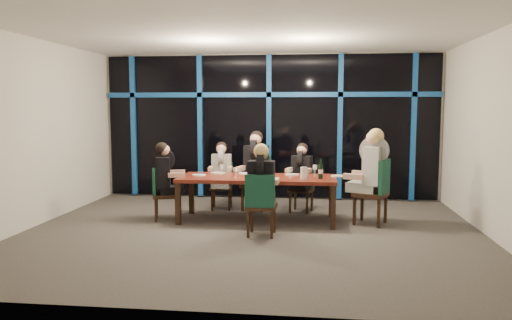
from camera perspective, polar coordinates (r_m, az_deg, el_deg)
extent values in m
plane|color=#514C47|center=(7.68, -0.53, -8.29)|extent=(7.00, 7.00, 0.00)
cube|color=silver|center=(10.43, 1.54, 3.83)|extent=(7.00, 0.04, 3.00)
cube|color=silver|center=(4.50, -5.37, 0.94)|extent=(7.00, 0.04, 3.00)
cube|color=silver|center=(8.62, -24.32, 2.85)|extent=(0.04, 6.00, 3.00)
cube|color=silver|center=(7.82, 25.84, 2.51)|extent=(0.04, 6.00, 3.00)
cube|color=white|center=(7.52, -0.55, 14.45)|extent=(7.00, 6.00, 0.04)
cube|color=black|center=(10.37, 1.51, 3.82)|extent=(6.86, 0.04, 2.94)
cube|color=#12478F|center=(10.97, -13.80, 3.77)|extent=(0.10, 0.10, 2.94)
cube|color=#12478F|center=(10.55, -6.39, 3.82)|extent=(0.10, 0.10, 2.94)
cube|color=#12478F|center=(10.32, 1.49, 3.81)|extent=(0.10, 0.10, 2.94)
cube|color=#12478F|center=(10.29, 9.57, 3.72)|extent=(0.10, 0.10, 2.94)
cube|color=#12478F|center=(10.46, 17.54, 3.56)|extent=(0.10, 0.10, 2.94)
cube|color=#12478F|center=(10.32, 1.50, 7.47)|extent=(6.86, 0.10, 0.10)
cube|color=#FF2D14|center=(10.63, 7.64, 7.32)|extent=(0.60, 0.05, 0.35)
cube|color=maroon|center=(8.32, 0.16, -2.12)|extent=(2.60, 1.00, 0.06)
cube|color=black|center=(8.19, -8.88, -4.98)|extent=(0.08, 0.08, 0.69)
cube|color=black|center=(7.90, 8.80, -5.38)|extent=(0.08, 0.08, 0.69)
cube|color=black|center=(9.03, -7.38, -3.94)|extent=(0.08, 0.08, 0.69)
cube|color=black|center=(8.76, 8.60, -4.25)|extent=(0.08, 0.08, 0.69)
cube|color=black|center=(9.35, -3.97, -3.21)|extent=(0.43, 0.43, 0.05)
cube|color=#184F3A|center=(9.49, -3.87, -1.61)|extent=(0.40, 0.08, 0.44)
cube|color=black|center=(9.25, -5.05, -4.66)|extent=(0.04, 0.04, 0.37)
cube|color=black|center=(9.22, -3.07, -4.69)|extent=(0.04, 0.04, 0.37)
cube|color=black|center=(9.56, -4.81, -4.31)|extent=(0.04, 0.04, 0.37)
cube|color=black|center=(9.53, -2.90, -4.33)|extent=(0.04, 0.04, 0.37)
cube|color=black|center=(9.25, -0.08, -2.90)|extent=(0.56, 0.56, 0.06)
cube|color=#184F3A|center=(9.40, 0.34, -1.04)|extent=(0.46, 0.15, 0.52)
cube|color=black|center=(9.18, -1.56, -4.53)|extent=(0.05, 0.05, 0.43)
cube|color=black|center=(9.06, 0.64, -4.68)|extent=(0.05, 0.05, 0.43)
cube|color=black|center=(9.52, -0.76, -4.15)|extent=(0.05, 0.05, 0.43)
cube|color=black|center=(9.40, 1.37, -4.28)|extent=(0.05, 0.05, 0.43)
cube|color=black|center=(9.12, 5.19, -3.47)|extent=(0.49, 0.49, 0.05)
cube|color=#184F3A|center=(9.25, 5.51, -1.84)|extent=(0.40, 0.15, 0.44)
cube|color=black|center=(9.06, 3.91, -4.89)|extent=(0.04, 0.04, 0.37)
cube|color=black|center=(8.96, 5.86, -5.02)|extent=(0.04, 0.04, 0.37)
cube|color=black|center=(9.35, 4.52, -4.55)|extent=(0.04, 0.04, 0.37)
cube|color=black|center=(9.27, 6.40, -4.67)|extent=(0.04, 0.04, 0.37)
cube|color=black|center=(8.58, -10.24, -4.01)|extent=(0.51, 0.51, 0.06)
cube|color=#184F3A|center=(8.55, -11.51, -2.37)|extent=(0.15, 0.42, 0.46)
cube|color=black|center=(8.45, -9.12, -5.68)|extent=(0.05, 0.05, 0.39)
cube|color=black|center=(8.78, -9.08, -5.24)|extent=(0.05, 0.05, 0.39)
cube|color=black|center=(8.47, -11.39, -5.70)|extent=(0.05, 0.05, 0.39)
cube|color=black|center=(8.79, -11.26, -5.26)|extent=(0.05, 0.05, 0.39)
cube|color=black|center=(8.32, 12.96, -3.83)|extent=(0.65, 0.65, 0.07)
cube|color=#184F3A|center=(8.22, 14.48, -1.90)|extent=(0.24, 0.48, 0.55)
cube|color=black|center=(8.62, 12.03, -5.27)|extent=(0.06, 0.06, 0.46)
cube|color=black|center=(8.25, 11.19, -5.75)|extent=(0.06, 0.06, 0.46)
cube|color=black|center=(8.51, 14.58, -5.47)|extent=(0.06, 0.06, 0.46)
cube|color=black|center=(8.13, 13.85, -5.98)|extent=(0.06, 0.06, 0.46)
cube|color=black|center=(7.43, 0.64, -5.34)|extent=(0.45, 0.45, 0.06)
cube|color=#184F3A|center=(7.19, 0.44, -3.60)|extent=(0.44, 0.06, 0.48)
cube|color=black|center=(7.62, 2.12, -6.83)|extent=(0.04, 0.04, 0.41)
cube|color=black|center=(7.67, -0.48, -6.75)|extent=(0.04, 0.04, 0.41)
cube|color=black|center=(7.29, 1.82, -7.43)|extent=(0.04, 0.04, 0.41)
cube|color=black|center=(7.33, -0.90, -7.34)|extent=(0.04, 0.04, 0.41)
cube|color=black|center=(9.23, -4.04, -2.77)|extent=(0.35, 0.40, 0.12)
cube|color=black|center=(9.33, -3.96, -0.86)|extent=(0.37, 0.24, 0.50)
cylinder|color=black|center=(9.31, -3.97, 0.33)|extent=(0.12, 0.38, 0.37)
sphere|color=tan|center=(9.28, -3.99, 1.30)|extent=(0.19, 0.19, 0.19)
sphere|color=black|center=(9.31, -3.97, 1.48)|extent=(0.20, 0.20, 0.20)
cube|color=tan|center=(9.14, -5.20, -0.99)|extent=(0.09, 0.27, 0.07)
cube|color=tan|center=(9.11, -2.99, -1.00)|extent=(0.09, 0.27, 0.07)
cube|color=black|center=(9.12, -0.34, -2.37)|extent=(0.46, 0.50, 0.14)
cube|color=black|center=(9.23, 0.01, -0.14)|extent=(0.46, 0.33, 0.58)
cylinder|color=black|center=(9.21, 0.01, 1.26)|extent=(0.20, 0.45, 0.43)
sphere|color=tan|center=(9.17, -0.03, 2.41)|extent=(0.22, 0.22, 0.22)
sphere|color=black|center=(9.21, 0.05, 2.62)|extent=(0.24, 0.24, 0.24)
cube|color=tan|center=(9.08, -1.74, -0.98)|extent=(0.15, 0.32, 0.08)
cube|color=tan|center=(8.94, 0.73, -1.09)|extent=(0.15, 0.32, 0.08)
cube|color=black|center=(9.01, 5.00, -3.02)|extent=(0.40, 0.44, 0.12)
cube|color=black|center=(9.10, 5.27, -1.07)|extent=(0.40, 0.30, 0.50)
cylinder|color=black|center=(9.08, 5.28, 0.15)|extent=(0.18, 0.38, 0.37)
sphere|color=tan|center=(9.05, 5.26, 1.14)|extent=(0.19, 0.19, 0.19)
sphere|color=black|center=(9.08, 5.33, 1.32)|extent=(0.20, 0.20, 0.20)
cube|color=tan|center=(8.95, 3.80, -1.13)|extent=(0.14, 0.27, 0.07)
cube|color=tan|center=(8.85, 5.98, -1.23)|extent=(0.14, 0.27, 0.07)
cube|color=black|center=(8.56, -9.51, -3.39)|extent=(0.46, 0.42, 0.13)
cube|color=black|center=(8.52, -10.54, -1.38)|extent=(0.31, 0.41, 0.52)
cylinder|color=black|center=(8.50, -10.57, -0.01)|extent=(0.40, 0.19, 0.39)
sphere|color=tan|center=(8.48, -10.46, 1.11)|extent=(0.19, 0.19, 0.19)
sphere|color=black|center=(8.48, -10.72, 1.29)|extent=(0.21, 0.21, 0.21)
cube|color=tan|center=(8.33, -9.06, -1.71)|extent=(0.29, 0.14, 0.07)
cube|color=tan|center=(8.70, -9.02, -1.39)|extent=(0.29, 0.14, 0.07)
cube|color=black|center=(8.35, 12.11, -3.02)|extent=(0.58, 0.54, 0.15)
cube|color=black|center=(8.25, 13.33, -0.61)|extent=(0.41, 0.51, 0.62)
cylinder|color=black|center=(8.22, 13.37, 1.06)|extent=(0.47, 0.28, 0.46)
sphere|color=tan|center=(8.21, 13.25, 2.45)|extent=(0.23, 0.23, 0.23)
sphere|color=tan|center=(8.20, 13.55, 2.67)|extent=(0.25, 0.25, 0.25)
cube|color=tan|center=(8.55, 12.02, -1.53)|extent=(0.34, 0.21, 0.09)
cube|color=tan|center=(8.14, 11.08, -1.89)|extent=(0.34, 0.21, 0.09)
cube|color=black|center=(7.52, 0.76, -4.45)|extent=(0.36, 0.42, 0.14)
cube|color=black|center=(7.32, 0.60, -2.21)|extent=(0.39, 0.24, 0.54)
cylinder|color=black|center=(7.29, 0.61, -0.56)|extent=(0.11, 0.41, 0.41)
sphere|color=tan|center=(7.29, 0.63, 0.81)|extent=(0.20, 0.20, 0.20)
sphere|color=tan|center=(7.25, 0.59, 1.01)|extent=(0.22, 0.22, 0.22)
cube|color=tan|center=(7.53, 2.30, -2.45)|extent=(0.09, 0.29, 0.08)
cube|color=tan|center=(7.58, -0.60, -2.39)|extent=(0.09, 0.29, 0.08)
cylinder|color=white|center=(8.75, -4.36, -1.48)|extent=(0.24, 0.24, 0.01)
cylinder|color=white|center=(8.69, -1.31, -1.52)|extent=(0.24, 0.24, 0.01)
cylinder|color=white|center=(8.54, 4.13, -1.67)|extent=(0.24, 0.24, 0.01)
cylinder|color=white|center=(8.52, -6.52, -1.71)|extent=(0.24, 0.24, 0.01)
cylinder|color=white|center=(8.46, 8.96, -1.80)|extent=(0.24, 0.24, 0.01)
cylinder|color=white|center=(7.92, 1.20, -2.26)|extent=(0.24, 0.24, 0.01)
cylinder|color=black|center=(8.12, 7.40, -1.31)|extent=(0.07, 0.07, 0.24)
cylinder|color=black|center=(8.10, 7.41, -0.16)|extent=(0.03, 0.03, 0.09)
cylinder|color=silver|center=(8.12, 7.40, -1.31)|extent=(0.08, 0.08, 0.07)
cylinder|color=white|center=(8.05, 5.48, -1.50)|extent=(0.11, 0.11, 0.20)
cylinder|color=white|center=(8.05, 5.91, -1.37)|extent=(0.02, 0.02, 0.14)
cylinder|color=#FD9D4B|center=(8.06, -0.43, -2.07)|extent=(0.05, 0.05, 0.03)
cylinder|color=silver|center=(8.19, -2.40, -2.02)|extent=(0.06, 0.06, 0.01)
cylinder|color=silver|center=(8.18, -2.40, -1.67)|extent=(0.01, 0.01, 0.09)
cylinder|color=silver|center=(8.17, -2.40, -1.11)|extent=(0.06, 0.06, 0.07)
cylinder|color=silver|center=(8.39, 0.38, -1.82)|extent=(0.06, 0.06, 0.01)
cylinder|color=silver|center=(8.39, 0.38, -1.48)|extent=(0.01, 0.01, 0.10)
cylinder|color=silver|center=(8.38, 0.38, -0.93)|extent=(0.06, 0.06, 0.07)
cylinder|color=silver|center=(8.17, 3.89, -2.05)|extent=(0.06, 0.06, 0.01)
cylinder|color=silver|center=(8.16, 3.90, -1.70)|extent=(0.01, 0.01, 0.09)
cylinder|color=silver|center=(8.15, 3.90, -1.14)|extent=(0.06, 0.06, 0.07)
cylinder|color=silver|center=(8.59, -3.97, -1.65)|extent=(0.06, 0.06, 0.01)
cylinder|color=silver|center=(8.59, -3.97, -1.32)|extent=(0.01, 0.01, 0.10)
cylinder|color=silver|center=(8.58, -3.98, -0.78)|extent=(0.06, 0.06, 0.07)
cylinder|color=silver|center=(8.45, 6.75, -1.81)|extent=(0.07, 0.07, 0.01)
cylinder|color=silver|center=(8.44, 6.75, -1.43)|extent=(0.01, 0.01, 0.11)
cylinder|color=silver|center=(8.43, 6.76, -0.82)|extent=(0.07, 0.07, 0.07)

